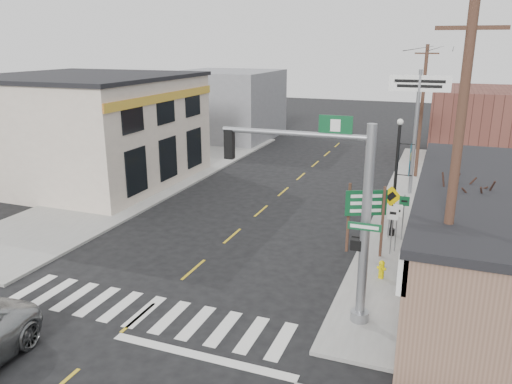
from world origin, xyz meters
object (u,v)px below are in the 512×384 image
at_px(dance_center_sign, 418,102).
at_px(bare_tree, 468,187).
at_px(traffic_signal_pole, 341,203).
at_px(guide_sign, 366,210).
at_px(lamp_post, 398,170).
at_px(fire_hydrant, 381,269).
at_px(utility_pole_near, 453,190).
at_px(utility_pole_far, 421,111).

relative_size(dance_center_sign, bare_tree, 1.40).
relative_size(traffic_signal_pole, bare_tree, 1.28).
distance_m(traffic_signal_pole, guide_sign, 5.86).
relative_size(lamp_post, bare_tree, 1.05).
bearing_deg(fire_hydrant, lamp_post, 91.13).
xyz_separation_m(guide_sign, fire_hydrant, (1.04, -2.09, -1.60)).
bearing_deg(lamp_post, fire_hydrant, -103.20).
bearing_deg(utility_pole_near, lamp_post, 99.94).
distance_m(bare_tree, utility_pole_near, 4.01).
bearing_deg(guide_sign, bare_tree, -60.15).
bearing_deg(guide_sign, utility_pole_far, 60.80).
bearing_deg(guide_sign, fire_hydrant, -87.99).
xyz_separation_m(guide_sign, bare_tree, (3.72, -2.67, 2.15)).
bearing_deg(utility_pole_near, guide_sign, 112.32).
xyz_separation_m(fire_hydrant, bare_tree, (2.68, -0.58, 3.76)).
bearing_deg(utility_pole_far, dance_center_sign, -87.48).
xyz_separation_m(guide_sign, lamp_post, (0.95, 2.75, 1.23)).
bearing_deg(traffic_signal_pole, fire_hydrant, 72.19).
relative_size(guide_sign, utility_pole_far, 0.36).
relative_size(fire_hydrant, bare_tree, 0.14).
bearing_deg(dance_center_sign, lamp_post, -93.32).
bearing_deg(fire_hydrant, utility_pole_far, 89.46).
height_order(bare_tree, utility_pole_near, utility_pole_near).
height_order(guide_sign, dance_center_sign, dance_center_sign).
relative_size(bare_tree, utility_pole_far, 0.60).
bearing_deg(lamp_post, utility_pole_near, -90.92).
distance_m(fire_hydrant, utility_pole_near, 6.77).
relative_size(traffic_signal_pole, fire_hydrant, 9.21).
relative_size(guide_sign, fire_hydrant, 4.27).
bearing_deg(utility_pole_near, utility_pole_far, 91.83).
distance_m(traffic_signal_pole, lamp_post, 8.34).
bearing_deg(dance_center_sign, bare_tree, -80.57).
relative_size(traffic_signal_pole, utility_pole_near, 0.69).
bearing_deg(utility_pole_near, fire_hydrant, 111.98).
bearing_deg(bare_tree, guide_sign, 144.36).
relative_size(bare_tree, utility_pole_near, 0.54).
relative_size(lamp_post, dance_center_sign, 0.76).
xyz_separation_m(lamp_post, utility_pole_far, (0.25, 11.87, 1.25)).
relative_size(dance_center_sign, utility_pole_near, 0.75).
bearing_deg(dance_center_sign, guide_sign, -98.13).
height_order(traffic_signal_pole, dance_center_sign, dance_center_sign).
bearing_deg(bare_tree, traffic_signal_pole, -142.84).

